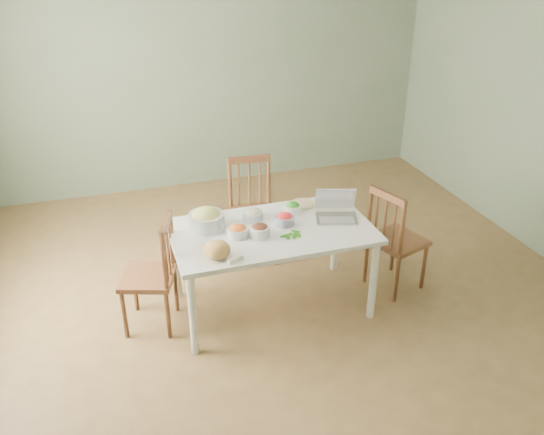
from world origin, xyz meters
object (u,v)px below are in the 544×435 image
object	(u,v)px
chair_left	(148,274)
bread_boule	(217,250)
dining_table	(272,269)
chair_far	(254,212)
chair_right	(398,238)
bowl_squash	(206,219)
laptop	(337,207)

from	to	relation	value
chair_left	bread_boule	bearing A→B (deg)	72.24
dining_table	chair_far	bearing A→B (deg)	84.45
chair_right	bowl_squash	bearing A→B (deg)	64.39
bowl_squash	chair_left	bearing A→B (deg)	-167.84
chair_far	bowl_squash	bearing A→B (deg)	-127.09
dining_table	bowl_squash	size ratio (longest dim) A/B	5.61
chair_left	bowl_squash	size ratio (longest dim) A/B	3.34
bowl_squash	laptop	world-z (taller)	laptop
dining_table	bread_boule	xyz separation A→B (m)	(-0.49, -0.27, 0.42)
chair_left	bowl_squash	world-z (taller)	chair_left
chair_far	chair_left	world-z (taller)	chair_far
chair_far	laptop	distance (m)	0.97
chair_far	chair_right	size ratio (longest dim) A/B	1.02
chair_left	chair_right	world-z (taller)	chair_right
dining_table	laptop	world-z (taller)	laptop
dining_table	chair_left	world-z (taller)	chair_left
bread_boule	laptop	distance (m)	1.05
chair_right	chair_left	bearing A→B (deg)	69.05
dining_table	laptop	xyz separation A→B (m)	(0.53, -0.00, 0.46)
dining_table	chair_right	world-z (taller)	chair_right
dining_table	chair_right	size ratio (longest dim) A/B	1.65
dining_table	chair_far	size ratio (longest dim) A/B	1.62
chair_far	bread_boule	world-z (taller)	chair_far
dining_table	chair_right	distance (m)	1.09
bowl_squash	laptop	distance (m)	1.01
dining_table	chair_far	xyz separation A→B (m)	(0.08, 0.78, 0.11)
chair_far	chair_left	distance (m)	1.25
bowl_squash	bread_boule	bearing A→B (deg)	-92.57
bread_boule	bowl_squash	size ratio (longest dim) A/B	0.70
chair_far	bread_boule	xyz separation A→B (m)	(-0.56, -1.05, 0.31)
chair_far	bread_boule	bearing A→B (deg)	-113.28
dining_table	chair_far	world-z (taller)	chair_far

